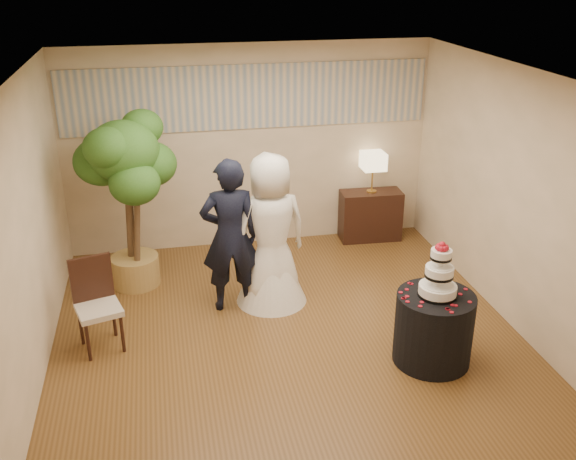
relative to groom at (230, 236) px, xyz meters
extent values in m
cube|color=brown|center=(0.51, -0.68, -0.91)|extent=(5.00, 5.00, 0.00)
cube|color=white|center=(0.51, -0.68, 1.89)|extent=(5.00, 5.00, 0.00)
cube|color=beige|center=(0.51, 1.82, 0.49)|extent=(5.00, 0.06, 2.80)
cube|color=beige|center=(0.51, -3.18, 0.49)|extent=(5.00, 0.06, 2.80)
cube|color=beige|center=(-1.99, -0.68, 0.49)|extent=(0.06, 5.00, 2.80)
cube|color=beige|center=(3.01, -0.68, 0.49)|extent=(0.06, 5.00, 2.80)
cube|color=#ACAAA1|center=(0.51, 1.80, 1.19)|extent=(4.90, 0.02, 0.85)
imported|color=black|center=(0.00, 0.00, 0.00)|extent=(0.67, 0.45, 1.82)
imported|color=white|center=(0.48, 0.06, 0.00)|extent=(1.06, 1.02, 1.83)
cylinder|color=black|center=(1.86, -1.49, -0.54)|extent=(0.86, 0.86, 0.75)
cube|color=black|center=(2.21, 1.57, -0.55)|extent=(0.89, 0.43, 0.72)
camera|label=1|loc=(-0.70, -6.61, 2.92)|focal=40.00mm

